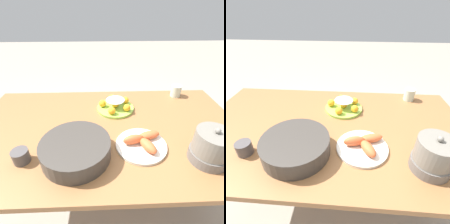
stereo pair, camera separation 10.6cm
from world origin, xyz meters
TOP-DOWN VIEW (x-y plane):
  - ground_plane at (0.00, 0.00)m, footprint 12.00×12.00m
  - dining_table at (0.00, 0.00)m, footprint 1.57×0.91m
  - cake_plate at (-0.06, -0.19)m, footprint 0.24×0.24m
  - serving_bowl at (0.14, 0.21)m, footprint 0.32×0.32m
  - seafood_platter at (-0.17, 0.16)m, footprint 0.25×0.25m
  - cup_near at (-0.52, -0.36)m, footprint 0.07×0.07m
  - cup_far at (0.39, 0.24)m, footprint 0.07×0.07m
  - warming_pot at (-0.46, 0.26)m, footprint 0.17×0.17m

SIDE VIEW (x-z plane):
  - ground_plane at x=0.00m, z-range 0.00..0.00m
  - dining_table at x=0.00m, z-range 0.27..0.98m
  - seafood_platter at x=-0.17m, z-range 0.69..0.76m
  - cake_plate at x=-0.06m, z-range 0.69..0.77m
  - cup_far at x=0.39m, z-range 0.71..0.77m
  - cup_near at x=-0.52m, z-range 0.71..0.79m
  - serving_bowl at x=0.14m, z-range 0.71..0.80m
  - warming_pot at x=-0.46m, z-range 0.69..0.87m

